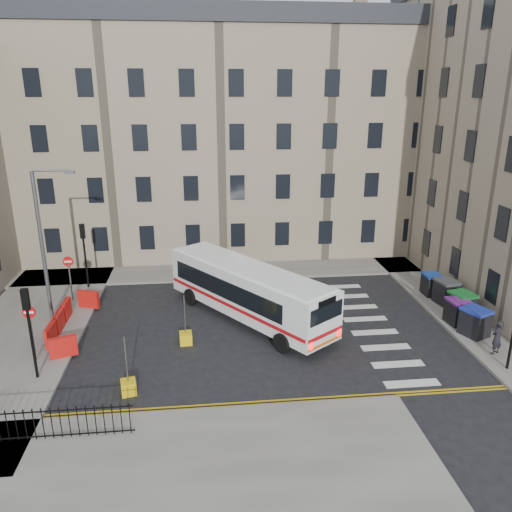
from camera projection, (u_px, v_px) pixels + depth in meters
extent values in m
plane|color=black|center=(294.00, 326.00, 26.58)|extent=(120.00, 120.00, 0.00)
cube|color=slate|center=(185.00, 273.00, 34.06)|extent=(36.00, 3.20, 0.15)
cube|color=slate|center=(424.00, 289.00, 31.25)|extent=(2.40, 26.00, 0.15)
cube|color=slate|center=(27.00, 329.00, 26.07)|extent=(6.00, 22.00, 0.15)
cube|color=slate|center=(140.00, 469.00, 16.40)|extent=(20.00, 6.00, 0.15)
cube|color=gray|center=(170.00, 145.00, 37.98)|extent=(38.00, 10.50, 16.00)
cube|color=black|center=(163.00, 21.00, 35.28)|extent=(38.30, 10.80, 1.20)
cylinder|color=black|center=(86.00, 263.00, 30.94)|extent=(0.12, 0.12, 3.20)
cube|color=black|center=(82.00, 231.00, 30.30)|extent=(0.28, 0.22, 0.90)
cylinder|color=black|center=(32.00, 344.00, 21.03)|extent=(0.12, 0.12, 3.20)
cube|color=black|center=(25.00, 299.00, 20.39)|extent=(0.28, 0.22, 0.90)
cylinder|color=#595B5E|center=(42.00, 248.00, 25.84)|extent=(0.20, 0.20, 8.00)
cube|color=#595B5E|center=(31.00, 169.00, 24.56)|extent=(0.50, 0.22, 0.14)
cylinder|color=#595B5E|center=(70.00, 281.00, 29.13)|extent=(0.08, 0.08, 2.40)
cube|color=red|center=(67.00, 257.00, 28.66)|extent=(0.60, 0.04, 0.60)
cylinder|color=#595B5E|center=(33.00, 337.00, 22.52)|extent=(0.08, 0.08, 2.40)
cube|color=red|center=(28.00, 306.00, 22.05)|extent=(0.60, 0.04, 0.60)
cube|color=red|center=(51.00, 335.00, 24.19)|extent=(0.25, 1.25, 1.00)
cube|color=red|center=(59.00, 321.00, 25.60)|extent=(0.25, 1.25, 1.00)
cube|color=red|center=(66.00, 309.00, 27.02)|extent=(0.25, 1.25, 1.00)
cube|color=red|center=(89.00, 299.00, 28.34)|extent=(1.26, 0.66, 1.00)
cube|color=red|center=(63.00, 347.00, 23.05)|extent=(1.26, 0.66, 1.00)
cube|color=black|center=(19.00, 413.00, 17.29)|extent=(7.80, 0.04, 0.04)
cube|color=black|center=(23.00, 438.00, 17.61)|extent=(7.80, 0.04, 0.04)
cube|color=white|center=(248.00, 289.00, 26.84)|extent=(8.41, 10.31, 2.48)
cube|color=black|center=(224.00, 289.00, 26.34)|extent=(5.16, 7.12, 0.99)
cube|color=black|center=(259.00, 278.00, 27.93)|extent=(5.16, 7.12, 0.99)
cube|color=black|center=(190.00, 261.00, 30.63)|extent=(1.81, 1.33, 1.09)
cube|color=black|center=(327.00, 313.00, 22.82)|extent=(1.81, 1.33, 0.79)
cube|color=#AA0E13|center=(230.00, 306.00, 26.23)|extent=(6.31, 8.72, 0.18)
cube|color=#AA0E13|center=(265.00, 294.00, 27.83)|extent=(6.31, 8.72, 0.18)
cube|color=#FF0C0C|center=(311.00, 346.00, 22.61)|extent=(0.21, 0.17, 0.40)
cube|color=#FF0C0C|center=(339.00, 333.00, 23.87)|extent=(0.21, 0.17, 0.40)
cylinder|color=black|center=(191.00, 297.00, 29.04)|extent=(0.81, 0.97, 0.99)
cylinder|color=black|center=(224.00, 286.00, 30.61)|extent=(0.81, 0.97, 0.99)
cylinder|color=black|center=(282.00, 343.00, 23.71)|extent=(0.81, 0.97, 0.99)
cylinder|color=black|center=(317.00, 327.00, 25.29)|extent=(0.81, 0.97, 0.99)
cube|color=black|center=(475.00, 323.00, 25.07)|extent=(1.45, 1.54, 1.28)
cube|color=#1C2D9A|center=(477.00, 310.00, 24.85)|extent=(1.52, 1.61, 0.13)
cube|color=black|center=(458.00, 313.00, 26.35)|extent=(1.10, 1.25, 1.21)
cube|color=#67207A|center=(459.00, 301.00, 26.14)|extent=(1.16, 1.30, 0.13)
cube|color=black|center=(462.00, 306.00, 27.07)|extent=(1.29, 1.42, 1.27)
cube|color=#166526|center=(463.00, 294.00, 26.85)|extent=(1.36, 1.48, 0.13)
cube|color=black|center=(446.00, 293.00, 28.87)|extent=(1.25, 1.38, 1.27)
cube|color=#3A3B3D|center=(448.00, 282.00, 28.65)|extent=(1.32, 1.45, 0.13)
cube|color=black|center=(432.00, 285.00, 30.13)|extent=(0.99, 1.14, 1.17)
cube|color=navy|center=(433.00, 275.00, 29.93)|extent=(1.04, 1.19, 0.12)
imported|color=black|center=(497.00, 337.00, 23.21)|extent=(0.72, 0.62, 1.68)
cube|color=yellow|center=(186.00, 338.00, 24.60)|extent=(0.65, 0.65, 0.60)
cube|color=#DEB40D|center=(129.00, 387.00, 20.53)|extent=(0.71, 0.71, 0.60)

